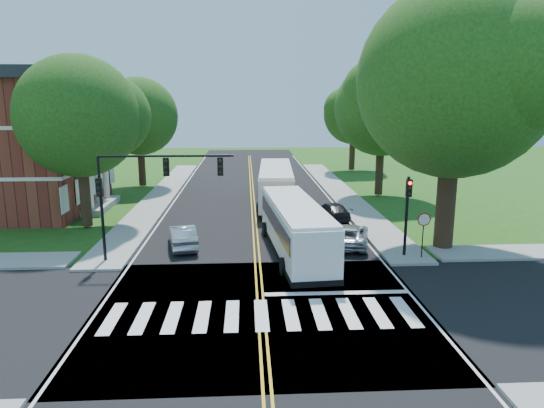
{
  "coord_description": "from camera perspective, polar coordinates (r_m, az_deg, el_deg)",
  "views": [
    {
      "loc": [
        -0.56,
        -18.88,
        8.62
      ],
      "look_at": [
        1.0,
        9.89,
        2.4
      ],
      "focal_mm": 32.0,
      "sensor_mm": 36.0,
      "label": 1
    }
  ],
  "objects": [
    {
      "name": "stop_sign",
      "position": [
        27.43,
        17.42,
        -2.28
      ],
      "size": [
        0.76,
        0.08,
        2.53
      ],
      "color": "black",
      "rests_on": "ground"
    },
    {
      "name": "stop_bar",
      "position": [
        22.58,
        7.63,
        -10.33
      ],
      "size": [
        6.6,
        0.4,
        0.01
      ],
      "primitive_type": "cube",
      "color": "silver",
      "rests_on": "road"
    },
    {
      "name": "signal_nw",
      "position": [
        26.2,
        -14.73,
        2.47
      ],
      "size": [
        7.15,
        0.46,
        5.66
      ],
      "color": "black",
      "rests_on": "ground"
    },
    {
      "name": "edge_line_e",
      "position": [
        42.42,
        6.96,
        0.39
      ],
      "size": [
        0.12,
        70.0,
        0.01
      ],
      "primitive_type": "cube",
      "color": "silver",
      "rests_on": "road"
    },
    {
      "name": "sidewalk_nw",
      "position": [
        45.36,
        -12.87,
        1.02
      ],
      "size": [
        2.6,
        40.0,
        0.15
      ],
      "primitive_type": "cube",
      "color": "gray",
      "rests_on": "ground"
    },
    {
      "name": "edge_line_w",
      "position": [
        42.23,
        -11.53,
        0.18
      ],
      "size": [
        0.12,
        70.0,
        0.01
      ],
      "primitive_type": "cube",
      "color": "silver",
      "rests_on": "road"
    },
    {
      "name": "signal_ne",
      "position": [
        27.38,
        15.64,
        -0.19
      ],
      "size": [
        0.3,
        0.46,
        4.4
      ],
      "color": "black",
      "rests_on": "ground"
    },
    {
      "name": "tree_west_far",
      "position": [
        50.0,
        -15.38,
        9.9
      ],
      "size": [
        7.6,
        7.6,
        10.67
      ],
      "color": "black",
      "rests_on": "ground"
    },
    {
      "name": "dark_sedan",
      "position": [
        35.82,
        7.07,
        -0.81
      ],
      "size": [
        2.48,
        4.48,
        1.23
      ],
      "primitive_type": "imported",
      "rotation": [
        0.0,
        0.0,
        3.33
      ],
      "color": "black",
      "rests_on": "road"
    },
    {
      "name": "road",
      "position": [
        37.87,
        -2.17,
        -0.97
      ],
      "size": [
        14.0,
        96.0,
        0.01
      ],
      "primitive_type": "cube",
      "color": "black",
      "rests_on": "ground"
    },
    {
      "name": "tree_ne_big",
      "position": [
        29.28,
        20.75,
        13.38
      ],
      "size": [
        10.8,
        10.8,
        14.91
      ],
      "color": "black",
      "rests_on": "ground"
    },
    {
      "name": "hatchback",
      "position": [
        29.21,
        -10.44,
        -3.77
      ],
      "size": [
        2.26,
        4.34,
        1.36
      ],
      "primitive_type": "imported",
      "rotation": [
        0.0,
        0.0,
        3.35
      ],
      "color": "#B9BBC1",
      "rests_on": "road"
    },
    {
      "name": "tree_east_mid",
      "position": [
        44.55,
        12.84,
        10.91
      ],
      "size": [
        8.4,
        8.4,
        11.93
      ],
      "color": "black",
      "rests_on": "ground"
    },
    {
      "name": "sidewalk_ne",
      "position": [
        45.57,
        8.17,
        1.25
      ],
      "size": [
        2.6,
        40.0,
        0.15
      ],
      "primitive_type": "cube",
      "color": "gray",
      "rests_on": "ground"
    },
    {
      "name": "center_line",
      "position": [
        41.78,
        -2.26,
        0.29
      ],
      "size": [
        0.36,
        70.0,
        0.01
      ],
      "primitive_type": "cube",
      "color": "gold",
      "rests_on": "road"
    },
    {
      "name": "tree_east_far",
      "position": [
        60.33,
        9.56,
        10.35
      ],
      "size": [
        7.2,
        7.2,
        10.34
      ],
      "color": "black",
      "rests_on": "ground"
    },
    {
      "name": "tree_west_near",
      "position": [
        34.66,
        -21.81,
        9.52
      ],
      "size": [
        8.0,
        8.0,
        11.4
      ],
      "color": "black",
      "rests_on": "ground"
    },
    {
      "name": "suv",
      "position": [
        29.57,
        9.13,
        -3.6
      ],
      "size": [
        3.21,
        5.01,
        1.29
      ],
      "primitive_type": "imported",
      "rotation": [
        0.0,
        0.0,
        2.89
      ],
      "color": "silver",
      "rests_on": "road"
    },
    {
      "name": "bus_lead",
      "position": [
        27.51,
        2.75,
        -2.69
      ],
      "size": [
        3.45,
        11.54,
        2.94
      ],
      "rotation": [
        0.0,
        0.0,
        3.23
      ],
      "color": "white",
      "rests_on": "road"
    },
    {
      "name": "crosswalk",
      "position": [
        20.3,
        -1.25,
        -12.9
      ],
      "size": [
        12.6,
        3.0,
        0.01
      ],
      "primitive_type": "cube",
      "color": "silver",
      "rests_on": "road"
    },
    {
      "name": "cross_road",
      "position": [
        20.76,
        -1.3,
        -12.34
      ],
      "size": [
        60.0,
        12.0,
        0.01
      ],
      "primitive_type": "cube",
      "color": "black",
      "rests_on": "ground"
    },
    {
      "name": "ground",
      "position": [
        20.76,
        -1.3,
        -12.35
      ],
      "size": [
        140.0,
        140.0,
        0.0
      ],
      "primitive_type": "plane",
      "color": "#214D13",
      "rests_on": "ground"
    },
    {
      "name": "bus_follow",
      "position": [
        40.39,
        0.44,
        2.29
      ],
      "size": [
        3.45,
        12.36,
        3.17
      ],
      "rotation": [
        0.0,
        0.0,
        3.09
      ],
      "color": "white",
      "rests_on": "road"
    }
  ]
}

